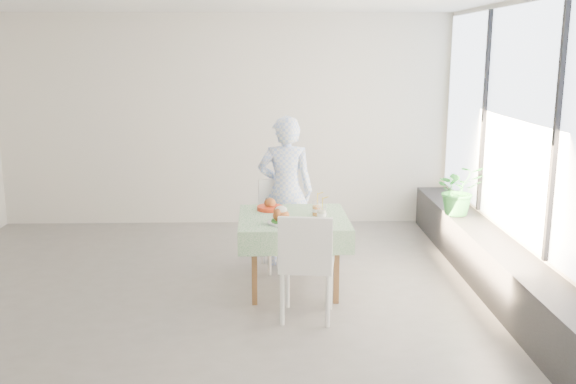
{
  "coord_description": "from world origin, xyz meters",
  "views": [
    {
      "loc": [
        0.61,
        -6.06,
        2.31
      ],
      "look_at": [
        0.78,
        -0.01,
        0.98
      ],
      "focal_mm": 40.0,
      "sensor_mm": 36.0,
      "label": 1
    }
  ],
  "objects_px": {
    "potted_plant": "(459,190)",
    "juice_cup_orange": "(317,209)",
    "chair_near": "(307,286)",
    "main_dish": "(283,218)",
    "chair_far": "(283,242)",
    "cafe_table": "(293,244)",
    "diner": "(286,191)"
  },
  "relations": [
    {
      "from": "cafe_table",
      "to": "main_dish",
      "type": "relative_size",
      "value": 3.18
    },
    {
      "from": "chair_far",
      "to": "chair_near",
      "type": "bearing_deg",
      "value": -82.17
    },
    {
      "from": "chair_near",
      "to": "potted_plant",
      "type": "relative_size",
      "value": 1.67
    },
    {
      "from": "chair_far",
      "to": "potted_plant",
      "type": "bearing_deg",
      "value": 8.98
    },
    {
      "from": "cafe_table",
      "to": "juice_cup_orange",
      "type": "relative_size",
      "value": 3.94
    },
    {
      "from": "juice_cup_orange",
      "to": "potted_plant",
      "type": "height_order",
      "value": "potted_plant"
    },
    {
      "from": "cafe_table",
      "to": "diner",
      "type": "bearing_deg",
      "value": 94.09
    },
    {
      "from": "cafe_table",
      "to": "main_dish",
      "type": "height_order",
      "value": "main_dish"
    },
    {
      "from": "chair_near",
      "to": "main_dish",
      "type": "relative_size",
      "value": 2.89
    },
    {
      "from": "chair_far",
      "to": "juice_cup_orange",
      "type": "distance_m",
      "value": 0.87
    },
    {
      "from": "juice_cup_orange",
      "to": "potted_plant",
      "type": "xyz_separation_m",
      "value": [
        1.67,
        0.94,
        -0.02
      ]
    },
    {
      "from": "juice_cup_orange",
      "to": "potted_plant",
      "type": "relative_size",
      "value": 0.47
    },
    {
      "from": "chair_near",
      "to": "diner",
      "type": "xyz_separation_m",
      "value": [
        -0.15,
        1.48,
        0.52
      ]
    },
    {
      "from": "chair_near",
      "to": "juice_cup_orange",
      "type": "relative_size",
      "value": 3.59
    },
    {
      "from": "chair_far",
      "to": "juice_cup_orange",
      "type": "height_order",
      "value": "juice_cup_orange"
    },
    {
      "from": "potted_plant",
      "to": "juice_cup_orange",
      "type": "bearing_deg",
      "value": -150.69
    },
    {
      "from": "main_dish",
      "to": "cafe_table",
      "type": "bearing_deg",
      "value": 68.28
    },
    {
      "from": "main_dish",
      "to": "potted_plant",
      "type": "bearing_deg",
      "value": 31.6
    },
    {
      "from": "juice_cup_orange",
      "to": "diner",
      "type": "bearing_deg",
      "value": 110.9
    },
    {
      "from": "chair_near",
      "to": "potted_plant",
      "type": "bearing_deg",
      "value": 42.84
    },
    {
      "from": "potted_plant",
      "to": "diner",
      "type": "bearing_deg",
      "value": -174.36
    },
    {
      "from": "cafe_table",
      "to": "diner",
      "type": "relative_size",
      "value": 0.64
    },
    {
      "from": "chair_near",
      "to": "juice_cup_orange",
      "type": "bearing_deg",
      "value": 79.67
    },
    {
      "from": "chair_far",
      "to": "chair_near",
      "type": "relative_size",
      "value": 0.98
    },
    {
      "from": "diner",
      "to": "main_dish",
      "type": "xyz_separation_m",
      "value": [
        -0.05,
        -1.04,
        -0.02
      ]
    },
    {
      "from": "cafe_table",
      "to": "chair_near",
      "type": "relative_size",
      "value": 1.1
    },
    {
      "from": "chair_near",
      "to": "potted_plant",
      "type": "distance_m",
      "value": 2.5
    },
    {
      "from": "chair_near",
      "to": "juice_cup_orange",
      "type": "height_order",
      "value": "juice_cup_orange"
    },
    {
      "from": "cafe_table",
      "to": "potted_plant",
      "type": "xyz_separation_m",
      "value": [
        1.9,
        0.97,
        0.33
      ]
    },
    {
      "from": "main_dish",
      "to": "diner",
      "type": "bearing_deg",
      "value": 87.3
    },
    {
      "from": "diner",
      "to": "potted_plant",
      "type": "xyz_separation_m",
      "value": [
        1.95,
        0.19,
        -0.03
      ]
    },
    {
      "from": "juice_cup_orange",
      "to": "chair_far",
      "type": "bearing_deg",
      "value": 117.22
    }
  ]
}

